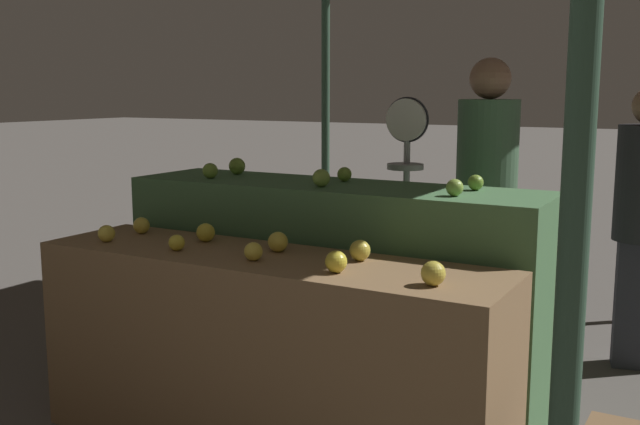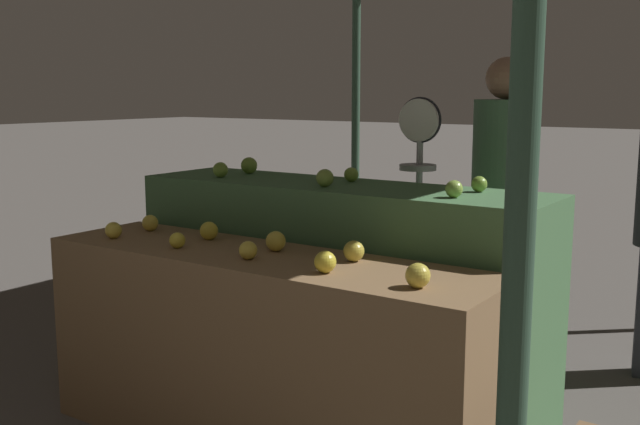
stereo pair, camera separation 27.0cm
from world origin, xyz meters
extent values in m
cylinder|color=#33513D|center=(1.40, -0.83, 1.21)|extent=(0.07, 0.07, 2.41)
cylinder|color=#33513D|center=(-1.40, 3.02, 1.21)|extent=(0.07, 0.07, 2.41)
cube|color=olive|center=(0.00, 0.00, 0.44)|extent=(2.10, 0.55, 0.87)
cube|color=#4C7A4C|center=(0.00, 0.60, 0.56)|extent=(2.10, 0.55, 1.11)
sphere|color=yellow|center=(-0.79, -0.11, 0.91)|extent=(0.08, 0.08, 0.08)
sphere|color=gold|center=(-0.39, -0.10, 0.91)|extent=(0.07, 0.07, 0.07)
sphere|color=yellow|center=(0.01, -0.10, 0.91)|extent=(0.08, 0.08, 0.08)
sphere|color=gold|center=(0.40, -0.11, 0.92)|extent=(0.09, 0.09, 0.09)
sphere|color=gold|center=(0.79, -0.11, 0.92)|extent=(0.09, 0.09, 0.09)
sphere|color=yellow|center=(-0.80, 0.12, 0.91)|extent=(0.08, 0.08, 0.08)
sphere|color=gold|center=(-0.40, 0.12, 0.92)|extent=(0.09, 0.09, 0.09)
sphere|color=yellow|center=(0.01, 0.10, 0.92)|extent=(0.09, 0.09, 0.09)
sphere|color=gold|center=(0.39, 0.12, 0.92)|extent=(0.09, 0.09, 0.09)
sphere|color=#84AD3D|center=(-0.66, 0.49, 1.15)|extent=(0.08, 0.08, 0.08)
sphere|color=#8EB247|center=(0.00, 0.48, 1.15)|extent=(0.08, 0.08, 0.08)
sphere|color=#8EB247|center=(0.65, 0.49, 1.15)|extent=(0.07, 0.07, 0.07)
sphere|color=#84AD3D|center=(-0.65, 0.71, 1.16)|extent=(0.09, 0.09, 0.09)
sphere|color=#84AD3D|center=(0.00, 0.72, 1.15)|extent=(0.07, 0.07, 0.07)
sphere|color=#7AA338|center=(0.67, 0.72, 1.15)|extent=(0.07, 0.07, 0.07)
cylinder|color=#99999E|center=(0.11, 1.23, 0.71)|extent=(0.04, 0.04, 1.43)
cylinder|color=black|center=(0.11, 1.23, 1.40)|extent=(0.25, 0.01, 0.25)
cylinder|color=silver|center=(0.11, 1.21, 1.40)|extent=(0.23, 0.02, 0.23)
cylinder|color=#99999E|center=(0.11, 1.21, 1.22)|extent=(0.01, 0.01, 0.14)
cylinder|color=#99999E|center=(0.11, 1.21, 1.15)|extent=(0.20, 0.20, 0.03)
cube|color=#2D2D38|center=(0.46, 1.56, 0.40)|extent=(0.30, 0.25, 0.81)
cylinder|color=#476B4C|center=(0.46, 1.56, 1.16)|extent=(0.46, 0.46, 0.70)
sphere|color=#936B51|center=(0.46, 1.56, 1.63)|extent=(0.23, 0.23, 0.23)
camera|label=1|loc=(1.72, -2.55, 1.56)|focal=42.00mm
camera|label=2|loc=(1.95, -2.41, 1.56)|focal=42.00mm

